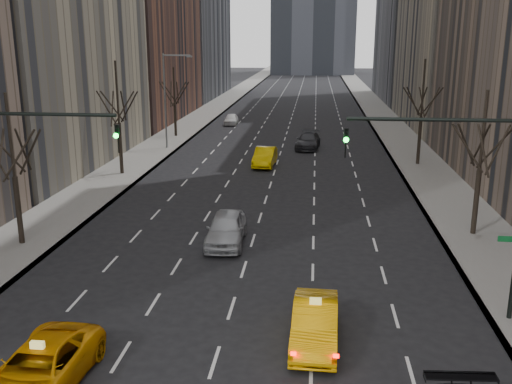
# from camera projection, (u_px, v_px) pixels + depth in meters

# --- Properties ---
(sidewalk_left) EXTENTS (4.50, 320.00, 0.15)m
(sidewalk_left) POSITION_uv_depth(u_px,v_px,m) (205.00, 115.00, 79.92)
(sidewalk_left) COLOR slate
(sidewalk_left) RESTS_ON ground
(sidewalk_right) EXTENTS (4.50, 320.00, 0.15)m
(sidewalk_right) POSITION_uv_depth(u_px,v_px,m) (382.00, 117.00, 77.49)
(sidewalk_right) COLOR slate
(sidewalk_right) RESTS_ON ground
(tree_lw_b) EXTENTS (3.36, 3.50, 7.82)m
(tree_lw_b) POSITION_uv_depth(u_px,v_px,m) (15.00, 177.00, 29.03)
(tree_lw_b) COLOR black
(tree_lw_b) RESTS_ON ground
(tree_lw_c) EXTENTS (3.36, 3.50, 8.74)m
(tree_lw_c) POSITION_uv_depth(u_px,v_px,m) (119.00, 124.00, 44.31)
(tree_lw_c) COLOR black
(tree_lw_c) RESTS_ON ground
(tree_lw_d) EXTENTS (3.36, 3.50, 7.36)m
(tree_lw_d) POSITION_uv_depth(u_px,v_px,m) (175.00, 104.00, 61.71)
(tree_lw_d) COLOR black
(tree_lw_d) RESTS_ON ground
(tree_rw_b) EXTENTS (3.36, 3.50, 7.82)m
(tree_rw_b) POSITION_uv_depth(u_px,v_px,m) (479.00, 170.00, 30.49)
(tree_rw_b) COLOR black
(tree_rw_b) RESTS_ON ground
(tree_rw_c) EXTENTS (3.36, 3.50, 8.74)m
(tree_rw_c) POSITION_uv_depth(u_px,v_px,m) (421.00, 118.00, 47.68)
(tree_rw_c) COLOR black
(tree_rw_c) RESTS_ON ground
(traffic_mast_left) EXTENTS (6.69, 0.39, 8.00)m
(traffic_mast_left) POSITION_uv_depth(u_px,v_px,m) (2.00, 171.00, 22.52)
(traffic_mast_left) COLOR black
(traffic_mast_left) RESTS_ON ground
(traffic_mast_right) EXTENTS (6.69, 0.39, 8.00)m
(traffic_mast_right) POSITION_uv_depth(u_px,v_px,m) (478.00, 182.00, 20.71)
(traffic_mast_right) COLOR black
(traffic_mast_right) RESTS_ON ground
(streetlight_far) EXTENTS (2.83, 0.22, 9.00)m
(streetlight_far) POSITION_uv_depth(u_px,v_px,m) (168.00, 91.00, 54.33)
(streetlight_far) COLOR slate
(streetlight_far) RESTS_ON ground
(taxi_suv) EXTENTS (2.62, 5.31, 1.45)m
(taxi_suv) POSITION_uv_depth(u_px,v_px,m) (40.00, 369.00, 17.52)
(taxi_suv) COLOR orange
(taxi_suv) RESTS_ON ground
(taxi_sedan) EXTENTS (1.72, 4.59, 1.50)m
(taxi_sedan) POSITION_uv_depth(u_px,v_px,m) (315.00, 323.00, 20.29)
(taxi_sedan) COLOR #FEAB05
(taxi_sedan) RESTS_ON ground
(silver_sedan_ahead) EXTENTS (2.11, 4.89, 1.64)m
(silver_sedan_ahead) POSITION_uv_depth(u_px,v_px,m) (226.00, 229.00, 30.09)
(silver_sedan_ahead) COLOR #A6A9AF
(silver_sedan_ahead) RESTS_ON ground
(far_taxi) EXTENTS (1.86, 4.78, 1.55)m
(far_taxi) POSITION_uv_depth(u_px,v_px,m) (265.00, 157.00, 48.38)
(far_taxi) COLOR #EFC305
(far_taxi) RESTS_ON ground
(far_suv_grey) EXTENTS (2.65, 5.45, 1.53)m
(far_suv_grey) POSITION_uv_depth(u_px,v_px,m) (308.00, 141.00, 56.01)
(far_suv_grey) COLOR #292A2E
(far_suv_grey) RESTS_ON ground
(far_car_white) EXTENTS (1.79, 4.06, 1.36)m
(far_car_white) POSITION_uv_depth(u_px,v_px,m) (231.00, 119.00, 71.30)
(far_car_white) COLOR white
(far_car_white) RESTS_ON ground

